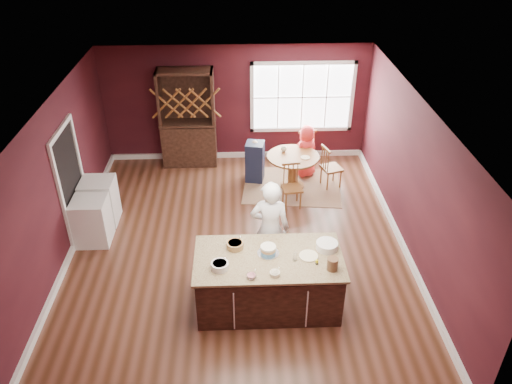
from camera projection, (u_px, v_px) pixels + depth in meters
room_shell at (237, 183)px, 8.37m from camera, size 7.00×7.00×7.00m
window at (302, 97)px, 11.28m from camera, size 2.36×0.10×1.66m
doorway at (72, 184)px, 8.95m from camera, size 0.08×1.26×2.13m
kitchen_island at (268, 282)px, 7.63m from camera, size 2.21×1.16×0.92m
dining_table at (293, 165)px, 10.59m from camera, size 1.10×1.10×0.75m
baker at (270, 229)px, 8.05m from camera, size 0.68×0.48×1.76m
layer_cake at (268, 250)px, 7.42m from camera, size 0.33×0.33×0.13m
bowl_blue at (220, 266)px, 7.14m from camera, size 0.26×0.26×0.10m
bowl_yellow at (235, 245)px, 7.55m from camera, size 0.26×0.26×0.10m
bowl_pink at (251, 276)px, 6.98m from camera, size 0.15×0.15×0.05m
bowl_olive at (275, 274)px, 7.03m from camera, size 0.15×0.15×0.05m
drinking_glass at (295, 257)px, 7.28m from camera, size 0.07×0.07×0.14m
dinner_plate at (309, 256)px, 7.39m from camera, size 0.28×0.28×0.02m
white_tub at (327, 246)px, 7.52m from camera, size 0.33×0.33×0.11m
stoneware_crock at (333, 264)px, 7.10m from camera, size 0.16×0.16×0.19m
toy_figurine at (317, 262)px, 7.22m from camera, size 0.05×0.05×0.08m
rug at (292, 186)px, 10.87m from camera, size 2.23×1.82×0.01m
chair_east at (332, 166)px, 10.64m from camera, size 0.49×0.51×0.96m
chair_south at (292, 186)px, 9.97m from camera, size 0.43×0.41×0.92m
chair_north at (304, 147)px, 11.33m from camera, size 0.50×0.48×1.03m
seated_woman at (306, 151)px, 10.98m from camera, size 0.70×0.65×1.20m
high_chair at (255, 161)px, 10.86m from camera, size 0.45×0.45×0.95m
toddler at (257, 146)px, 10.71m from camera, size 0.18×0.14×0.26m
table_plate at (305, 158)px, 10.39m from camera, size 0.20×0.20×0.01m
table_cup at (284, 149)px, 10.62m from camera, size 0.13×0.13×0.10m
hutch at (188, 119)px, 11.18m from camera, size 1.23×0.51×2.25m
washer at (92, 221)px, 9.00m from camera, size 0.60×0.58×0.88m
dryer at (100, 201)px, 9.54m from camera, size 0.62×0.60×0.90m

